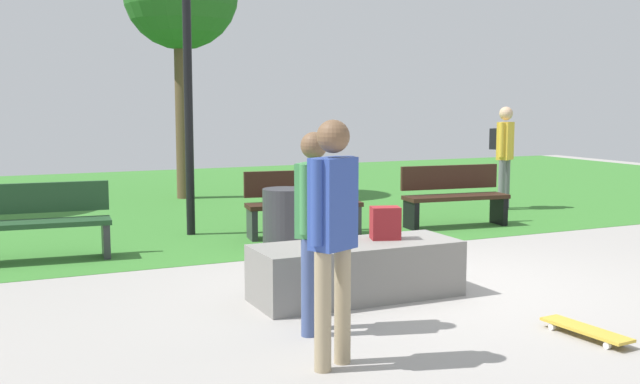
{
  "coord_description": "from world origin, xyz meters",
  "views": [
    {
      "loc": [
        -4.36,
        -6.47,
        1.9
      ],
      "look_at": [
        -1.05,
        0.75,
        0.93
      ],
      "focal_mm": 42.84,
      "sensor_mm": 36.0,
      "label": 1
    }
  ],
  "objects_px": {
    "skateboard_spare": "(388,260)",
    "trash_bin": "(285,220)",
    "pedestrian_with_backpack": "(504,148)",
    "backpack_on_ledge": "(385,223)",
    "skater_watching": "(314,217)",
    "lamp_post": "(187,53)",
    "park_bench_center_lawn": "(454,194)",
    "skateboard_by_ledge": "(586,330)",
    "park_bench_far_right": "(40,220)",
    "concrete_ledge": "(357,270)",
    "skater_performing_trick": "(333,224)",
    "park_bench_by_oak": "(303,202)"
  },
  "relations": [
    {
      "from": "skateboard_spare",
      "to": "trash_bin",
      "type": "distance_m",
      "value": 1.49
    },
    {
      "from": "pedestrian_with_backpack",
      "to": "backpack_on_ledge",
      "type": "bearing_deg",
      "value": -138.29
    },
    {
      "from": "skater_watching",
      "to": "lamp_post",
      "type": "distance_m",
      "value": 5.14
    },
    {
      "from": "backpack_on_ledge",
      "to": "lamp_post",
      "type": "xyz_separation_m",
      "value": [
        -0.89,
        3.99,
        1.84
      ]
    },
    {
      "from": "park_bench_center_lawn",
      "to": "skater_watching",
      "type": "bearing_deg",
      "value": -135.92
    },
    {
      "from": "skateboard_by_ledge",
      "to": "skateboard_spare",
      "type": "relative_size",
      "value": 1.15
    },
    {
      "from": "skateboard_by_ledge",
      "to": "park_bench_far_right",
      "type": "height_order",
      "value": "park_bench_far_right"
    },
    {
      "from": "backpack_on_ledge",
      "to": "skateboard_spare",
      "type": "xyz_separation_m",
      "value": [
        0.65,
        1.08,
        -0.63
      ]
    },
    {
      "from": "skateboard_by_ledge",
      "to": "skateboard_spare",
      "type": "xyz_separation_m",
      "value": [
        -0.1,
        3.02,
        0.0
      ]
    },
    {
      "from": "concrete_ledge",
      "to": "skateboard_by_ledge",
      "type": "height_order",
      "value": "concrete_ledge"
    },
    {
      "from": "concrete_ledge",
      "to": "backpack_on_ledge",
      "type": "bearing_deg",
      "value": 10.76
    },
    {
      "from": "backpack_on_ledge",
      "to": "skater_performing_trick",
      "type": "xyz_separation_m",
      "value": [
        -1.38,
        -1.7,
        0.34
      ]
    },
    {
      "from": "backpack_on_ledge",
      "to": "pedestrian_with_backpack",
      "type": "bearing_deg",
      "value": 59.18
    },
    {
      "from": "skateboard_spare",
      "to": "park_bench_center_lawn",
      "type": "bearing_deg",
      "value": 41.22
    },
    {
      "from": "park_bench_center_lawn",
      "to": "concrete_ledge",
      "type": "bearing_deg",
      "value": -136.22
    },
    {
      "from": "skater_watching",
      "to": "park_bench_center_lawn",
      "type": "distance_m",
      "value": 5.7
    },
    {
      "from": "skater_watching",
      "to": "park_bench_by_oak",
      "type": "distance_m",
      "value": 4.48
    },
    {
      "from": "park_bench_far_right",
      "to": "pedestrian_with_backpack",
      "type": "distance_m",
      "value": 7.79
    },
    {
      "from": "skater_performing_trick",
      "to": "skater_watching",
      "type": "height_order",
      "value": "skater_performing_trick"
    },
    {
      "from": "concrete_ledge",
      "to": "trash_bin",
      "type": "relative_size",
      "value": 2.52
    },
    {
      "from": "backpack_on_ledge",
      "to": "skater_performing_trick",
      "type": "height_order",
      "value": "skater_performing_trick"
    },
    {
      "from": "concrete_ledge",
      "to": "pedestrian_with_backpack",
      "type": "xyz_separation_m",
      "value": [
        5.07,
        4.28,
        0.81
      ]
    },
    {
      "from": "pedestrian_with_backpack",
      "to": "trash_bin",
      "type": "bearing_deg",
      "value": -158.54
    },
    {
      "from": "concrete_ledge",
      "to": "pedestrian_with_backpack",
      "type": "height_order",
      "value": "pedestrian_with_backpack"
    },
    {
      "from": "trash_bin",
      "to": "backpack_on_ledge",
      "type": "bearing_deg",
      "value": -86.78
    },
    {
      "from": "skater_performing_trick",
      "to": "park_bench_by_oak",
      "type": "bearing_deg",
      "value": 68.98
    },
    {
      "from": "skateboard_spare",
      "to": "pedestrian_with_backpack",
      "type": "height_order",
      "value": "pedestrian_with_backpack"
    },
    {
      "from": "skater_performing_trick",
      "to": "trash_bin",
      "type": "xyz_separation_m",
      "value": [
        1.25,
        4.0,
        -0.64
      ]
    },
    {
      "from": "skater_watching",
      "to": "park_bench_far_right",
      "type": "height_order",
      "value": "skater_watching"
    },
    {
      "from": "concrete_ledge",
      "to": "skateboard_by_ledge",
      "type": "bearing_deg",
      "value": -59.54
    },
    {
      "from": "skateboard_spare",
      "to": "lamp_post",
      "type": "distance_m",
      "value": 4.11
    },
    {
      "from": "trash_bin",
      "to": "park_bench_far_right",
      "type": "bearing_deg",
      "value": 165.12
    },
    {
      "from": "concrete_ledge",
      "to": "park_bench_far_right",
      "type": "xyz_separation_m",
      "value": [
        -2.61,
        3.12,
        0.21
      ]
    },
    {
      "from": "park_bench_far_right",
      "to": "lamp_post",
      "type": "xyz_separation_m",
      "value": [
        2.07,
        0.93,
        2.05
      ]
    },
    {
      "from": "skater_performing_trick",
      "to": "skateboard_spare",
      "type": "bearing_deg",
      "value": 53.74
    },
    {
      "from": "skater_performing_trick",
      "to": "trash_bin",
      "type": "height_order",
      "value": "skater_performing_trick"
    },
    {
      "from": "pedestrian_with_backpack",
      "to": "lamp_post",
      "type": "bearing_deg",
      "value": -177.68
    },
    {
      "from": "skateboard_by_ledge",
      "to": "pedestrian_with_backpack",
      "type": "distance_m",
      "value": 7.39
    },
    {
      "from": "trash_bin",
      "to": "pedestrian_with_backpack",
      "type": "distance_m",
      "value": 5.26
    },
    {
      "from": "pedestrian_with_backpack",
      "to": "park_bench_center_lawn",
      "type": "bearing_deg",
      "value": -147.48
    },
    {
      "from": "skateboard_spare",
      "to": "park_bench_far_right",
      "type": "height_order",
      "value": "park_bench_far_right"
    },
    {
      "from": "skateboard_by_ledge",
      "to": "skater_performing_trick",
      "type": "bearing_deg",
      "value": 173.62
    },
    {
      "from": "skater_performing_trick",
      "to": "skateboard_spare",
      "type": "relative_size",
      "value": 2.49
    },
    {
      "from": "skater_watching",
      "to": "trash_bin",
      "type": "relative_size",
      "value": 2.06
    },
    {
      "from": "park_bench_by_oak",
      "to": "pedestrian_with_backpack",
      "type": "xyz_separation_m",
      "value": [
        4.22,
        0.99,
        0.59
      ]
    },
    {
      "from": "skateboard_by_ledge",
      "to": "park_bench_far_right",
      "type": "bearing_deg",
      "value": 126.6
    },
    {
      "from": "skateboard_spare",
      "to": "park_bench_by_oak",
      "type": "distance_m",
      "value": 2.19
    },
    {
      "from": "backpack_on_ledge",
      "to": "park_bench_far_right",
      "type": "bearing_deg",
      "value": 151.5
    },
    {
      "from": "backpack_on_ledge",
      "to": "skateboard_by_ledge",
      "type": "xyz_separation_m",
      "value": [
        0.75,
        -1.94,
        -0.63
      ]
    },
    {
      "from": "skateboard_spare",
      "to": "skater_performing_trick",
      "type": "bearing_deg",
      "value": -126.26
    }
  ]
}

